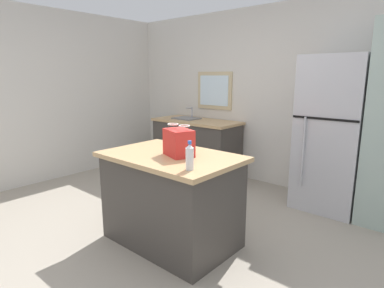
# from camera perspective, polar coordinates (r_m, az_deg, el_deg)

# --- Properties ---
(ground) EXTENTS (6.49, 6.49, 0.00)m
(ground) POSITION_cam_1_polar(r_m,az_deg,el_deg) (3.24, -6.93, -17.31)
(ground) COLOR #9E9384
(back_wall) EXTENTS (5.41, 0.13, 2.56)m
(back_wall) POSITION_cam_1_polar(r_m,az_deg,el_deg) (4.78, 14.54, 8.08)
(back_wall) COLOR silver
(back_wall) RESTS_ON ground
(left_wall) EXTENTS (0.10, 4.80, 2.56)m
(left_wall) POSITION_cam_1_polar(r_m,az_deg,el_deg) (5.18, -28.03, 7.33)
(left_wall) COLOR silver
(left_wall) RESTS_ON ground
(kitchen_island) EXTENTS (1.27, 0.84, 0.88)m
(kitchen_island) POSITION_cam_1_polar(r_m,az_deg,el_deg) (3.08, -3.71, -9.73)
(kitchen_island) COLOR #423D38
(kitchen_island) RESTS_ON ground
(refrigerator) EXTENTS (0.72, 0.68, 1.82)m
(refrigerator) POSITION_cam_1_polar(r_m,az_deg,el_deg) (4.10, 23.79, 1.57)
(refrigerator) COLOR #B7B7BC
(refrigerator) RESTS_ON ground
(sink_counter) EXTENTS (1.45, 0.64, 1.07)m
(sink_counter) POSITION_cam_1_polar(r_m,az_deg,el_deg) (5.22, 0.70, -0.39)
(sink_counter) COLOR #423D38
(sink_counter) RESTS_ON ground
(shopping_bag) EXTENTS (0.33, 0.28, 0.29)m
(shopping_bag) POSITION_cam_1_polar(r_m,az_deg,el_deg) (2.88, -2.40, 0.31)
(shopping_bag) COLOR red
(shopping_bag) RESTS_ON kitchen_island
(small_box) EXTENTS (0.14, 0.15, 0.16)m
(small_box) POSITION_cam_1_polar(r_m,az_deg,el_deg) (3.27, -2.78, 0.96)
(small_box) COLOR beige
(small_box) RESTS_ON kitchen_island
(bottle) EXTENTS (0.06, 0.06, 0.23)m
(bottle) POSITION_cam_1_polar(r_m,az_deg,el_deg) (2.45, -0.42, -2.33)
(bottle) COLOR white
(bottle) RESTS_ON kitchen_island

